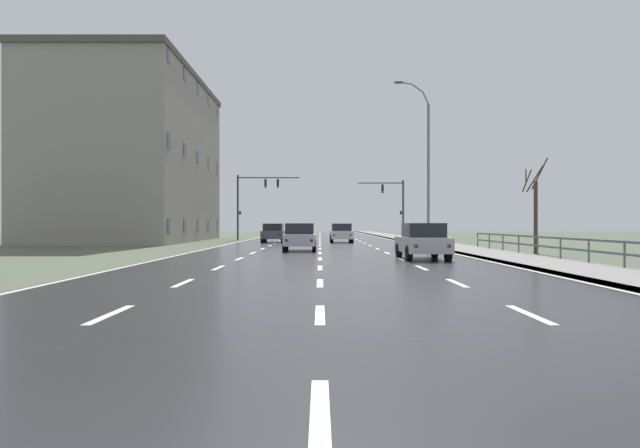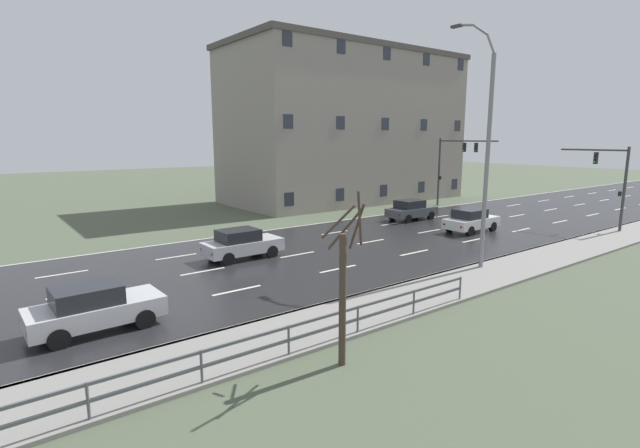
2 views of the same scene
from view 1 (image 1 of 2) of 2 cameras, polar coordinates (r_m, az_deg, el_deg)
name	(u,v)px [view 1 (image 1 of 2)]	position (r m, az deg, el deg)	size (l,w,h in m)	color
ground_plane	(317,243)	(50.79, -0.28, -1.80)	(160.00, 160.00, 0.12)	#4C5642
road_asphalt_strip	(317,239)	(62.78, -0.28, -1.39)	(14.00, 120.00, 0.03)	#232326
sidewalk_right	(399,238)	(63.35, 7.37, -1.33)	(3.00, 120.00, 0.12)	gray
guardrail	(585,247)	(24.41, 23.54, -1.94)	(0.07, 31.52, 1.00)	#515459
street_lamp_midground	(423,165)	(43.52, 9.64, 5.44)	(2.48, 0.24, 11.56)	slate
traffic_signal_right	(392,201)	(58.33, 6.73, 2.15)	(4.44, 0.36, 5.69)	#38383A
traffic_signal_left	(250,195)	(58.91, -6.52, 2.73)	(6.01, 0.36, 6.24)	#38383A
car_far_left	(297,237)	(34.45, -2.18, -1.21)	(1.88, 4.12, 1.57)	#B7B7BC
car_mid_centre	(338,233)	(50.12, 1.73, -0.83)	(1.87, 4.12, 1.57)	silver
car_near_left	(271,233)	(50.52, -4.64, -0.83)	(1.88, 4.12, 1.57)	#474C51
car_distant	(420,241)	(26.56, 9.29, -1.57)	(1.94, 4.15, 1.57)	#B7B7BC
brick_building	(131,158)	(57.12, -17.26, 5.87)	(11.61, 23.98, 14.73)	gray
bare_tree_mid	(532,211)	(33.12, 19.19, 1.18)	(1.34, 1.02, 4.95)	#423328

